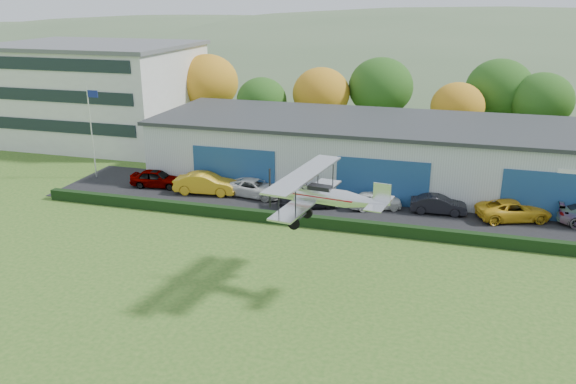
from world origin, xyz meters
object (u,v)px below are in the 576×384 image
(car_1, at_px, (206,183))
(biplane, at_px, (322,194))
(flagpole, at_px, (92,124))
(car_4, at_px, (375,200))
(office_block, at_px, (97,92))
(car_3, at_px, (309,198))
(car_2, at_px, (255,188))
(car_5, at_px, (439,205))
(hangar, at_px, (392,152))
(car_6, at_px, (514,210))
(car_0, at_px, (157,178))

(car_1, xyz_separation_m, biplane, (12.45, -12.89, 4.56))
(flagpole, relative_size, car_4, 2.04)
(office_block, bearing_deg, car_4, -23.38)
(office_block, bearing_deg, car_3, -28.46)
(car_3, bearing_deg, car_4, -101.35)
(office_block, height_order, car_2, office_block)
(office_block, height_order, biplane, office_block)
(car_2, distance_m, car_5, 14.16)
(car_2, bearing_deg, hangar, -46.37)
(car_4, xyz_separation_m, biplane, (-1.14, -13.13, 4.72))
(flagpole, relative_size, car_6, 1.55)
(car_3, height_order, car_5, car_3)
(car_0, relative_size, car_1, 0.85)
(flagpole, xyz_separation_m, car_2, (15.00, -0.92, -4.05))
(car_5, bearing_deg, hangar, 29.05)
(car_4, relative_size, car_5, 0.97)
(flagpole, height_order, car_2, flagpole)
(car_3, bearing_deg, hangar, -55.05)
(car_0, distance_m, car_2, 8.65)
(car_1, height_order, biplane, biplane)
(car_1, xyz_separation_m, car_6, (23.35, 0.76, -0.12))
(car_3, xyz_separation_m, car_5, (9.47, 1.32, -0.02))
(flagpole, distance_m, car_1, 11.74)
(hangar, bearing_deg, flagpole, -166.49)
(flagpole, distance_m, car_0, 7.56)
(office_block, xyz_separation_m, car_1, (19.10, -14.38, -4.33))
(hangar, bearing_deg, car_1, -152.10)
(car_5, relative_size, car_6, 0.78)
(car_6, height_order, biplane, biplane)
(car_0, xyz_separation_m, biplane, (17.09, -13.31, 4.65))
(hangar, xyz_separation_m, office_block, (-33.00, 7.02, 2.56))
(office_block, distance_m, biplane, 41.70)
(car_1, xyz_separation_m, car_3, (8.71, -0.69, -0.15))
(car_5, distance_m, biplane, 15.41)
(hangar, relative_size, car_5, 10.03)
(hangar, height_order, car_3, hangar)
(hangar, relative_size, office_block, 1.97)
(car_2, xyz_separation_m, car_5, (14.16, 0.16, -0.01))
(office_block, xyz_separation_m, car_4, (32.69, -14.14, -4.49))
(car_0, height_order, car_2, car_0)
(car_1, bearing_deg, car_5, -94.66)
(hangar, distance_m, car_5, 8.21)
(car_0, bearing_deg, flagpole, 75.33)
(flagpole, relative_size, car_0, 1.85)
(office_block, height_order, car_3, office_block)
(office_block, relative_size, car_3, 4.37)
(hangar, height_order, car_2, hangar)
(car_2, xyz_separation_m, car_3, (4.69, -1.15, 0.00))
(car_0, height_order, car_5, car_0)
(biplane, bearing_deg, car_5, 75.32)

